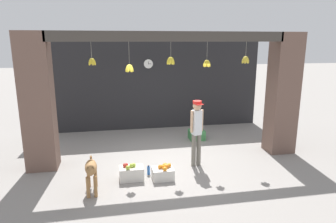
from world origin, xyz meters
name	(u,v)px	position (x,y,z in m)	size (l,w,h in m)	color
ground_plane	(171,163)	(0.00, 0.00, 0.00)	(60.00, 60.00, 0.00)	gray
shop_back_wall	(153,82)	(0.00, 3.23, 1.63)	(7.57, 0.12, 3.26)	#232326
shop_pillar_left	(38,103)	(-3.14, 0.30, 1.63)	(0.70, 0.60, 3.26)	brown
shop_pillar_right	(283,94)	(3.14, 0.30, 1.63)	(0.70, 0.60, 3.26)	brown
storefront_awning	(171,38)	(0.01, 0.12, 3.09)	(5.67, 0.27, 0.95)	#3D3833
dog	(91,170)	(-1.90, -1.20, 0.50)	(0.27, 0.87, 0.72)	#9E7042
shopkeeper	(197,128)	(0.57, -0.27, 0.97)	(0.34, 0.28, 1.65)	#6B665B
fruit_crate_oranges	(163,173)	(-0.36, -0.86, 0.15)	(0.47, 0.38, 0.35)	silver
fruit_crate_apples	(131,173)	(-1.07, -0.76, 0.16)	(0.54, 0.34, 0.39)	silver
produce_box_green	(197,135)	(1.15, 1.69, 0.15)	(0.47, 0.43, 0.30)	#387A42
water_bottle	(149,170)	(-0.66, -0.57, 0.10)	(0.07, 0.07, 0.22)	#2D60AD
wall_clock	(148,64)	(-0.17, 3.16, 2.28)	(0.32, 0.03, 0.32)	black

